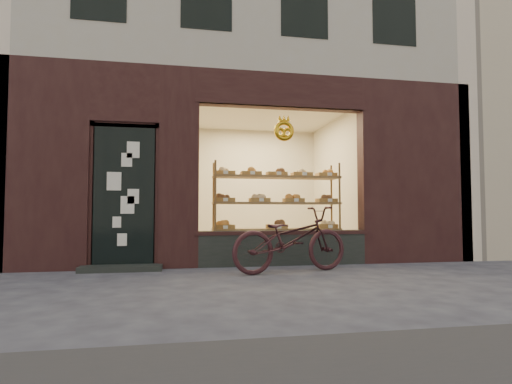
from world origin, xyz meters
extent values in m
plane|color=#302F37|center=(0.00, 0.00, 0.00)|extent=(90.00, 90.00, 0.00)
cube|color=#252726|center=(0.45, 2.12, 0.28)|extent=(2.70, 0.25, 0.55)
cube|color=#AFA99F|center=(0.00, 5.50, 6.05)|extent=(7.20, 7.00, 5.90)
cube|color=black|center=(-2.00, 2.06, 1.10)|extent=(0.90, 0.04, 2.15)
cube|color=#252726|center=(-2.00, 1.90, 0.04)|extent=(1.15, 0.35, 0.08)
torus|color=gold|center=(0.45, 2.02, 2.15)|extent=(0.33, 0.07, 0.33)
cube|color=brown|center=(0.45, 2.55, 0.05)|extent=(2.20, 0.45, 0.04)
cube|color=brown|center=(0.45, 2.55, 0.55)|extent=(2.20, 0.45, 0.03)
cube|color=brown|center=(0.45, 2.55, 1.00)|extent=(2.20, 0.45, 0.04)
cube|color=brown|center=(0.45, 2.55, 1.45)|extent=(2.20, 0.45, 0.04)
cylinder|color=brown|center=(-0.62, 2.35, 0.85)|extent=(0.04, 0.04, 1.70)
cylinder|color=brown|center=(1.52, 2.35, 0.85)|extent=(0.04, 0.04, 1.70)
cylinder|color=brown|center=(-0.62, 2.75, 0.85)|extent=(0.04, 0.04, 1.70)
cylinder|color=brown|center=(1.52, 2.75, 0.85)|extent=(0.04, 0.04, 1.70)
cube|color=brown|center=(-0.45, 2.55, 0.60)|extent=(0.34, 0.24, 0.07)
sphere|color=orange|center=(-0.45, 2.55, 0.69)|extent=(0.11, 0.11, 0.11)
cube|color=silver|center=(-0.45, 2.36, 0.60)|extent=(0.07, 0.01, 0.05)
cube|color=brown|center=(0.45, 2.55, 0.60)|extent=(0.34, 0.24, 0.07)
sphere|color=#55341F|center=(0.45, 2.55, 0.69)|extent=(0.11, 0.11, 0.11)
cube|color=silver|center=(0.45, 2.36, 0.60)|extent=(0.07, 0.01, 0.05)
cube|color=brown|center=(1.35, 2.55, 0.60)|extent=(0.34, 0.24, 0.07)
sphere|color=#DEC07B|center=(1.35, 2.55, 0.69)|extent=(0.11, 0.11, 0.11)
cube|color=silver|center=(1.35, 2.36, 0.60)|extent=(0.08, 0.01, 0.05)
cube|color=brown|center=(-0.45, 2.55, 1.05)|extent=(0.34, 0.24, 0.07)
sphere|color=#55341F|center=(-0.45, 2.55, 1.14)|extent=(0.11, 0.11, 0.11)
cube|color=silver|center=(-0.45, 2.36, 1.05)|extent=(0.07, 0.01, 0.06)
cube|color=brown|center=(0.15, 2.55, 1.05)|extent=(0.34, 0.24, 0.07)
sphere|color=#DEC07B|center=(0.15, 2.55, 1.14)|extent=(0.11, 0.11, 0.11)
cube|color=silver|center=(0.15, 2.36, 1.05)|extent=(0.08, 0.01, 0.06)
cube|color=brown|center=(0.75, 2.55, 1.05)|extent=(0.34, 0.24, 0.07)
sphere|color=orange|center=(0.75, 2.55, 1.14)|extent=(0.11, 0.11, 0.11)
cube|color=silver|center=(0.75, 2.36, 1.05)|extent=(0.07, 0.01, 0.06)
cube|color=brown|center=(1.35, 2.55, 1.05)|extent=(0.34, 0.24, 0.07)
sphere|color=#55341F|center=(1.35, 2.55, 1.14)|extent=(0.11, 0.11, 0.11)
cube|color=silver|center=(1.35, 2.36, 1.05)|extent=(0.08, 0.01, 0.06)
cube|color=brown|center=(-0.45, 2.55, 1.50)|extent=(0.34, 0.24, 0.07)
sphere|color=#DEC07B|center=(-0.45, 2.55, 1.59)|extent=(0.11, 0.11, 0.11)
cube|color=silver|center=(-0.45, 2.36, 1.50)|extent=(0.07, 0.01, 0.06)
cube|color=brown|center=(0.00, 2.55, 1.50)|extent=(0.34, 0.24, 0.07)
sphere|color=orange|center=(0.00, 2.55, 1.59)|extent=(0.11, 0.11, 0.11)
cube|color=silver|center=(0.00, 2.36, 1.50)|extent=(0.07, 0.01, 0.06)
cube|color=brown|center=(0.45, 2.55, 1.50)|extent=(0.34, 0.24, 0.07)
sphere|color=#55341F|center=(0.45, 2.55, 1.59)|extent=(0.11, 0.11, 0.11)
cube|color=silver|center=(0.45, 2.36, 1.50)|extent=(0.07, 0.01, 0.06)
cube|color=brown|center=(0.90, 2.55, 1.50)|extent=(0.34, 0.24, 0.07)
sphere|color=#DEC07B|center=(0.90, 2.55, 1.59)|extent=(0.11, 0.11, 0.11)
cube|color=silver|center=(0.90, 2.36, 1.50)|extent=(0.07, 0.01, 0.06)
cube|color=brown|center=(1.35, 2.55, 1.50)|extent=(0.34, 0.24, 0.07)
sphere|color=orange|center=(1.35, 2.55, 1.59)|extent=(0.11, 0.11, 0.11)
cube|color=silver|center=(1.35, 2.36, 1.50)|extent=(0.08, 0.01, 0.06)
imported|color=#34181C|center=(0.37, 1.33, 0.46)|extent=(1.86, 1.01, 0.93)
camera|label=1|loc=(-1.13, -4.14, 0.84)|focal=28.00mm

